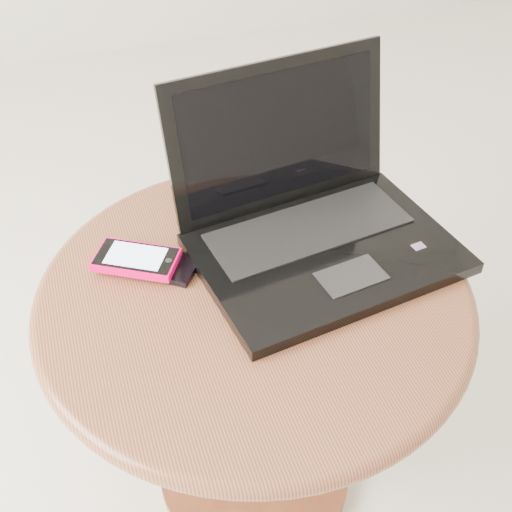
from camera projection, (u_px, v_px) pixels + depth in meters
name	position (u px, v px, depth m)	size (l,w,h in m)	color
table	(254.00, 337.00, 0.98)	(0.62, 0.62, 0.49)	#542415
laptop	(312.00, 218.00, 0.95)	(0.40, 0.35, 0.24)	black
phone_black	(157.00, 263.00, 0.93)	(0.13, 0.12, 0.01)	black
phone_pink	(136.00, 259.00, 0.92)	(0.13, 0.11, 0.01)	#FC0459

